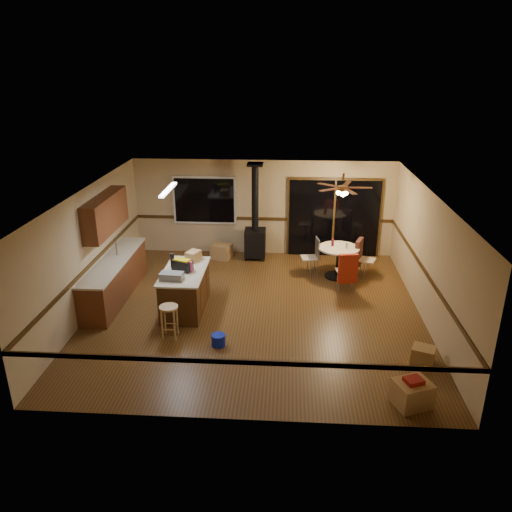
# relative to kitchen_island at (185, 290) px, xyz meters

# --- Properties ---
(floor) EXTENTS (7.00, 7.00, 0.00)m
(floor) POSITION_rel_kitchen_island_xyz_m (1.50, 0.00, -0.45)
(floor) COLOR #543617
(floor) RESTS_ON ground
(ceiling) EXTENTS (7.00, 7.00, 0.00)m
(ceiling) POSITION_rel_kitchen_island_xyz_m (1.50, 0.00, 2.15)
(ceiling) COLOR silver
(ceiling) RESTS_ON ground
(wall_back) EXTENTS (7.00, 0.00, 7.00)m
(wall_back) POSITION_rel_kitchen_island_xyz_m (1.50, 3.50, 0.85)
(wall_back) COLOR tan
(wall_back) RESTS_ON ground
(wall_front) EXTENTS (7.00, 0.00, 7.00)m
(wall_front) POSITION_rel_kitchen_island_xyz_m (1.50, -3.50, 0.85)
(wall_front) COLOR tan
(wall_front) RESTS_ON ground
(wall_left) EXTENTS (0.00, 7.00, 7.00)m
(wall_left) POSITION_rel_kitchen_island_xyz_m (-2.00, 0.00, 0.85)
(wall_left) COLOR tan
(wall_left) RESTS_ON ground
(wall_right) EXTENTS (0.00, 7.00, 7.00)m
(wall_right) POSITION_rel_kitchen_island_xyz_m (5.00, 0.00, 0.85)
(wall_right) COLOR tan
(wall_right) RESTS_ON ground
(chair_rail) EXTENTS (7.00, 7.00, 0.08)m
(chair_rail) POSITION_rel_kitchen_island_xyz_m (1.50, 0.00, 0.55)
(chair_rail) COLOR #3D270F
(chair_rail) RESTS_ON ground
(window) EXTENTS (1.72, 0.10, 1.32)m
(window) POSITION_rel_kitchen_island_xyz_m (-0.10, 3.45, 1.05)
(window) COLOR black
(window) RESTS_ON ground
(sliding_door) EXTENTS (2.52, 0.10, 2.10)m
(sliding_door) POSITION_rel_kitchen_island_xyz_m (3.40, 3.45, 0.60)
(sliding_door) COLOR black
(sliding_door) RESTS_ON ground
(lower_cabinets) EXTENTS (0.60, 3.00, 0.86)m
(lower_cabinets) POSITION_rel_kitchen_island_xyz_m (-1.70, 0.50, -0.02)
(lower_cabinets) COLOR brown
(lower_cabinets) RESTS_ON ground
(countertop) EXTENTS (0.64, 3.04, 0.04)m
(countertop) POSITION_rel_kitchen_island_xyz_m (-1.70, 0.50, 0.43)
(countertop) COLOR #C4B698
(countertop) RESTS_ON lower_cabinets
(upper_cabinets) EXTENTS (0.35, 2.00, 0.80)m
(upper_cabinets) POSITION_rel_kitchen_island_xyz_m (-1.83, 0.70, 1.45)
(upper_cabinets) COLOR brown
(upper_cabinets) RESTS_ON ground
(kitchen_island) EXTENTS (0.88, 1.68, 0.90)m
(kitchen_island) POSITION_rel_kitchen_island_xyz_m (0.00, 0.00, 0.00)
(kitchen_island) COLOR #452811
(kitchen_island) RESTS_ON ground
(wood_stove) EXTENTS (0.55, 0.50, 2.52)m
(wood_stove) POSITION_rel_kitchen_island_xyz_m (1.30, 3.05, 0.28)
(wood_stove) COLOR black
(wood_stove) RESTS_ON ground
(ceiling_fan) EXTENTS (0.24, 0.24, 0.55)m
(ceiling_fan) POSITION_rel_kitchen_island_xyz_m (3.42, 1.95, 1.76)
(ceiling_fan) COLOR brown
(ceiling_fan) RESTS_ON ceiling
(fluorescent_strip) EXTENTS (0.10, 1.20, 0.04)m
(fluorescent_strip) POSITION_rel_kitchen_island_xyz_m (-0.30, 0.30, 2.11)
(fluorescent_strip) COLOR white
(fluorescent_strip) RESTS_ON ceiling
(toolbox_grey) EXTENTS (0.48, 0.29, 0.14)m
(toolbox_grey) POSITION_rel_kitchen_island_xyz_m (-0.16, -0.46, 0.52)
(toolbox_grey) COLOR slate
(toolbox_grey) RESTS_ON kitchen_island
(toolbox_black) EXTENTS (0.46, 0.36, 0.23)m
(toolbox_black) POSITION_rel_kitchen_island_xyz_m (-0.03, 0.00, 0.56)
(toolbox_black) COLOR black
(toolbox_black) RESTS_ON kitchen_island
(toolbox_yellow_lid) EXTENTS (0.39, 0.30, 0.03)m
(toolbox_yellow_lid) POSITION_rel_kitchen_island_xyz_m (-0.03, 0.00, 0.69)
(toolbox_yellow_lid) COLOR gold
(toolbox_yellow_lid) RESTS_ON toolbox_black
(box_on_island) EXTENTS (0.35, 0.39, 0.22)m
(box_on_island) POSITION_rel_kitchen_island_xyz_m (0.10, 0.57, 0.56)
(box_on_island) COLOR #A57C49
(box_on_island) RESTS_ON kitchen_island
(bottle_dark) EXTENTS (0.11, 0.11, 0.31)m
(bottle_dark) POSITION_rel_kitchen_island_xyz_m (-0.28, 0.18, 0.60)
(bottle_dark) COLOR black
(bottle_dark) RESTS_ON kitchen_island
(bottle_pink) EXTENTS (0.09, 0.09, 0.23)m
(bottle_pink) POSITION_rel_kitchen_island_xyz_m (0.16, -0.06, 0.56)
(bottle_pink) COLOR #D84C8C
(bottle_pink) RESTS_ON kitchen_island
(bottle_white) EXTENTS (0.06, 0.06, 0.17)m
(bottle_white) POSITION_rel_kitchen_island_xyz_m (-0.04, 0.68, 0.53)
(bottle_white) COLOR white
(bottle_white) RESTS_ON kitchen_island
(bar_stool) EXTENTS (0.38, 0.38, 0.66)m
(bar_stool) POSITION_rel_kitchen_island_xyz_m (-0.08, -1.18, -0.12)
(bar_stool) COLOR tan
(bar_stool) RESTS_ON floor
(blue_bucket) EXTENTS (0.31, 0.31, 0.22)m
(blue_bucket) POSITION_rel_kitchen_island_xyz_m (0.90, -1.43, -0.34)
(blue_bucket) COLOR #0D20BE
(blue_bucket) RESTS_ON floor
(dining_table) EXTENTS (1.00, 1.00, 0.78)m
(dining_table) POSITION_rel_kitchen_island_xyz_m (3.42, 1.95, 0.08)
(dining_table) COLOR black
(dining_table) RESTS_ON ground
(glass_red) EXTENTS (0.07, 0.07, 0.17)m
(glass_red) POSITION_rel_kitchen_island_xyz_m (3.27, 2.05, 0.41)
(glass_red) COLOR #590C14
(glass_red) RESTS_ON dining_table
(glass_cream) EXTENTS (0.06, 0.06, 0.14)m
(glass_cream) POSITION_rel_kitchen_island_xyz_m (3.60, 1.90, 0.40)
(glass_cream) COLOR beige
(glass_cream) RESTS_ON dining_table
(chair_left) EXTENTS (0.46, 0.46, 0.51)m
(chair_left) POSITION_rel_kitchen_island_xyz_m (2.83, 2.07, 0.14)
(chair_left) COLOR tan
(chair_left) RESTS_ON ground
(chair_near) EXTENTS (0.49, 0.52, 0.70)m
(chair_near) POSITION_rel_kitchen_island_xyz_m (3.55, 1.07, 0.14)
(chair_near) COLOR tan
(chair_near) RESTS_ON ground
(chair_right) EXTENTS (0.58, 0.56, 0.70)m
(chair_right) POSITION_rel_kitchen_island_xyz_m (3.95, 2.07, 0.14)
(chair_right) COLOR tan
(chair_right) RESTS_ON ground
(box_under_window) EXTENTS (0.61, 0.54, 0.40)m
(box_under_window) POSITION_rel_kitchen_island_xyz_m (0.39, 2.99, -0.25)
(box_under_window) COLOR #A57C49
(box_under_window) RESTS_ON floor
(box_corner_a) EXTENTS (0.67, 0.62, 0.41)m
(box_corner_a) POSITION_rel_kitchen_island_xyz_m (4.14, -2.98, -0.25)
(box_corner_a) COLOR #A57C49
(box_corner_a) RESTS_ON floor
(box_corner_b) EXTENTS (0.48, 0.45, 0.31)m
(box_corner_b) POSITION_rel_kitchen_island_xyz_m (4.60, -1.79, -0.30)
(box_corner_b) COLOR #A57C49
(box_corner_b) RESTS_ON floor
(box_small_red) EXTENTS (0.33, 0.31, 0.07)m
(box_small_red) POSITION_rel_kitchen_island_xyz_m (4.14, -2.98, -0.01)
(box_small_red) COLOR maroon
(box_small_red) RESTS_ON box_corner_a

